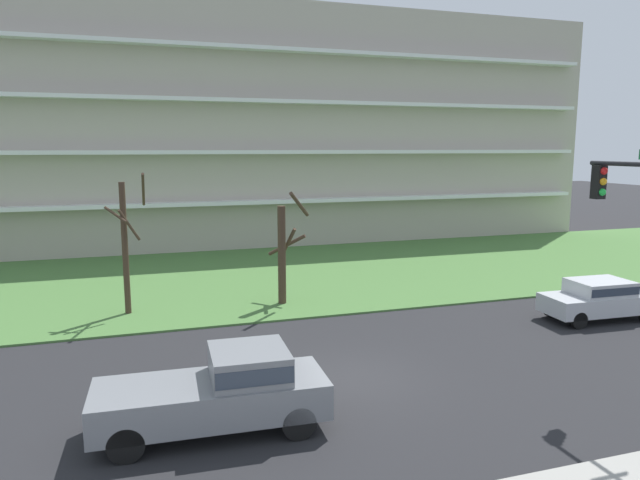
{
  "coord_description": "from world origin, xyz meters",
  "views": [
    {
      "loc": [
        -5.76,
        -14.95,
        6.66
      ],
      "look_at": [
        0.97,
        6.0,
        3.12
      ],
      "focal_mm": 32.42,
      "sensor_mm": 36.0,
      "label": 1
    }
  ],
  "objects_px": {
    "tree_left": "(126,243)",
    "tree_center": "(284,251)",
    "pickup_gray_near_left": "(222,390)",
    "sedan_silver_center_left": "(599,298)"
  },
  "relations": [
    {
      "from": "pickup_gray_near_left",
      "to": "sedan_silver_center_left",
      "type": "distance_m",
      "value": 15.95
    },
    {
      "from": "tree_left",
      "to": "pickup_gray_near_left",
      "type": "height_order",
      "value": "tree_left"
    },
    {
      "from": "tree_center",
      "to": "pickup_gray_near_left",
      "type": "distance_m",
      "value": 11.25
    },
    {
      "from": "tree_center",
      "to": "sedan_silver_center_left",
      "type": "bearing_deg",
      "value": -27.72
    },
    {
      "from": "sedan_silver_center_left",
      "to": "tree_center",
      "type": "bearing_deg",
      "value": -25.3
    },
    {
      "from": "tree_left",
      "to": "tree_center",
      "type": "height_order",
      "value": "tree_left"
    },
    {
      "from": "sedan_silver_center_left",
      "to": "pickup_gray_near_left",
      "type": "bearing_deg",
      "value": 18.85
    },
    {
      "from": "tree_center",
      "to": "sedan_silver_center_left",
      "type": "distance_m",
      "value": 12.68
    },
    {
      "from": "tree_left",
      "to": "pickup_gray_near_left",
      "type": "xyz_separation_m",
      "value": [
        2.15,
        -10.74,
        -1.9
      ]
    },
    {
      "from": "tree_left",
      "to": "pickup_gray_near_left",
      "type": "relative_size",
      "value": 1.04
    }
  ]
}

